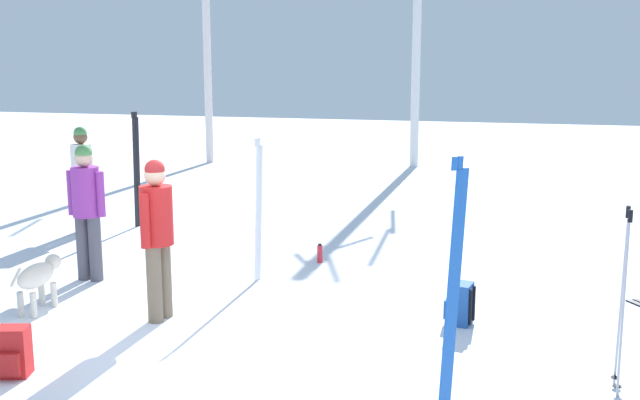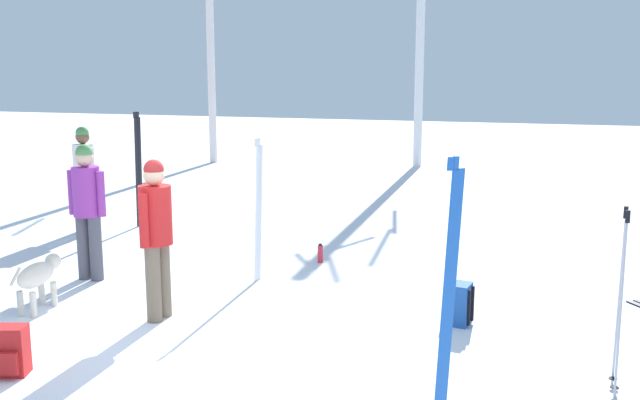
# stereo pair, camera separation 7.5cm
# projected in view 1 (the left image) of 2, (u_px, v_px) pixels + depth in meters

# --- Properties ---
(ground_plane) EXTENTS (60.00, 60.00, 0.00)m
(ground_plane) POSITION_uv_depth(u_px,v_px,m) (175.00, 347.00, 6.97)
(ground_plane) COLOR white
(person_0) EXTENTS (0.52, 0.34, 1.72)m
(person_0) POSITION_uv_depth(u_px,v_px,m) (87.00, 204.00, 9.00)
(person_0) COLOR #4C4C56
(person_0) RESTS_ON ground_plane
(person_1) EXTENTS (0.34, 0.52, 1.72)m
(person_1) POSITION_uv_depth(u_px,v_px,m) (157.00, 229.00, 7.58)
(person_1) COLOR #72604C
(person_1) RESTS_ON ground_plane
(person_2) EXTENTS (0.49, 0.34, 1.72)m
(person_2) POSITION_uv_depth(u_px,v_px,m) (83.00, 172.00, 11.67)
(person_2) COLOR #1E2338
(person_2) RESTS_ON ground_plane
(dog) EXTENTS (0.28, 0.90, 0.57)m
(dog) POSITION_uv_depth(u_px,v_px,m) (38.00, 277.00, 7.96)
(dog) COLOR beige
(dog) RESTS_ON ground_plane
(ski_pair_planted_0) EXTENTS (0.06, 0.17, 1.92)m
(ski_pair_planted_0) POSITION_uv_depth(u_px,v_px,m) (137.00, 170.00, 12.12)
(ski_pair_planted_0) COLOR black
(ski_pair_planted_0) RESTS_ON ground_plane
(ski_pair_planted_1) EXTENTS (0.06, 0.23, 1.79)m
(ski_pair_planted_1) POSITION_uv_depth(u_px,v_px,m) (258.00, 211.00, 9.04)
(ski_pair_planted_1) COLOR white
(ski_pair_planted_1) RESTS_ON ground_plane
(ski_pair_planted_2) EXTENTS (0.15, 0.23, 2.02)m
(ski_pair_planted_2) POSITION_uv_depth(u_px,v_px,m) (453.00, 291.00, 5.41)
(ski_pair_planted_2) COLOR blue
(ski_pair_planted_2) RESTS_ON ground_plane
(ski_poles_0) EXTENTS (0.07, 0.29, 1.55)m
(ski_poles_0) POSITION_uv_depth(u_px,v_px,m) (623.00, 295.00, 5.91)
(ski_poles_0) COLOR #B2B2BC
(ski_poles_0) RESTS_ON ground_plane
(backpack_0) EXTENTS (0.31, 0.33, 0.44)m
(backpack_0) POSITION_uv_depth(u_px,v_px,m) (13.00, 352.00, 6.29)
(backpack_0) COLOR red
(backpack_0) RESTS_ON ground_plane
(backpack_1) EXTENTS (0.31, 0.29, 0.44)m
(backpack_1) POSITION_uv_depth(u_px,v_px,m) (460.00, 304.00, 7.58)
(backpack_1) COLOR #1E4C99
(backpack_1) RESTS_ON ground_plane
(water_bottle_0) EXTENTS (0.08, 0.08, 0.26)m
(water_bottle_0) POSITION_uv_depth(u_px,v_px,m) (320.00, 254.00, 9.98)
(water_bottle_0) COLOR red
(water_bottle_0) RESTS_ON ground_plane
(birch_tree_0) EXTENTS (1.23, 1.11, 7.89)m
(birch_tree_0) POSITION_uv_depth(u_px,v_px,m) (206.00, 14.00, 19.71)
(birch_tree_0) COLOR silver
(birch_tree_0) RESTS_ON ground_plane
(birch_tree_1) EXTENTS (1.27, 1.43, 7.43)m
(birch_tree_1) POSITION_uv_depth(u_px,v_px,m) (418.00, 20.00, 18.94)
(birch_tree_1) COLOR silver
(birch_tree_1) RESTS_ON ground_plane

